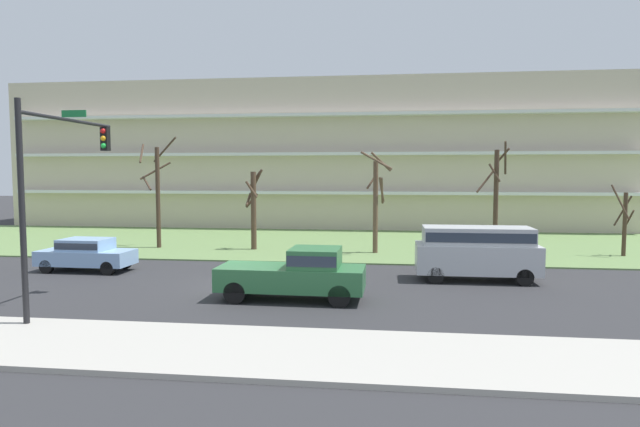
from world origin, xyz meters
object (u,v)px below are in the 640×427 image
at_px(tree_far_left, 157,191).
at_px(tree_center, 376,201).
at_px(traffic_signal_mast, 55,173).
at_px(van_silver_center_right, 477,249).
at_px(tree_right, 496,196).
at_px(tree_far_right, 624,221).
at_px(sedan_blue_center_left, 86,253).
at_px(tree_left, 253,207).
at_px(pickup_green_near_left, 298,273).

bearing_deg(tree_far_left, tree_center, -2.60).
bearing_deg(traffic_signal_mast, van_silver_center_right, 26.77).
bearing_deg(tree_right, traffic_signal_mast, -137.98).
bearing_deg(tree_far_right, sedan_blue_center_left, -164.14).
xyz_separation_m(tree_far_left, tree_far_right, (27.21, 0.00, -1.58)).
xyz_separation_m(tree_left, tree_center, (7.39, -0.61, 0.45)).
distance_m(sedan_blue_center_left, traffic_signal_mast, 9.03).
bearing_deg(pickup_green_near_left, tree_left, 112.31).
height_order(tree_far_left, van_silver_center_right, tree_far_left).
distance_m(tree_far_left, tree_left, 6.17).
bearing_deg(tree_left, tree_far_left, 179.94).
distance_m(tree_center, sedan_blue_center_left, 15.55).
distance_m(tree_left, van_silver_center_right, 14.28).
bearing_deg(tree_far_left, pickup_green_near_left, -48.42).
height_order(tree_far_right, van_silver_center_right, tree_far_right).
bearing_deg(tree_center, tree_right, 6.06).
relative_size(tree_center, sedan_blue_center_left, 1.33).
xyz_separation_m(tree_center, tree_far_right, (13.72, 0.61, -1.10)).
relative_size(pickup_green_near_left, traffic_signal_mast, 0.79).
distance_m(tree_left, pickup_green_near_left, 13.27).
height_order(tree_center, tree_far_right, tree_center).
height_order(tree_right, tree_far_right, tree_right).
bearing_deg(tree_right, pickup_green_near_left, -127.23).
bearing_deg(van_silver_center_right, tree_far_right, -139.91).
xyz_separation_m(tree_left, tree_right, (14.19, 0.12, 0.72)).
xyz_separation_m(tree_left, pickup_green_near_left, (4.78, -12.27, -1.64)).
distance_m(tree_left, tree_center, 7.43).
distance_m(tree_far_left, tree_center, 13.52).
bearing_deg(van_silver_center_right, pickup_green_near_left, 32.17).
bearing_deg(traffic_signal_mast, tree_far_right, 32.44).
bearing_deg(van_silver_center_right, tree_left, -33.18).
xyz_separation_m(tree_far_left, sedan_blue_center_left, (-0.13, -7.77, -2.71)).
bearing_deg(sedan_blue_center_left, traffic_signal_mast, 116.22).
distance_m(tree_far_left, van_silver_center_right, 19.74).
relative_size(tree_far_left, pickup_green_near_left, 1.28).
distance_m(van_silver_center_right, traffic_signal_mast, 16.78).
bearing_deg(tree_right, tree_center, -173.94).
bearing_deg(tree_left, tree_right, 0.47).
distance_m(tree_right, van_silver_center_right, 8.43).
height_order(tree_right, pickup_green_near_left, tree_right).
bearing_deg(sedan_blue_center_left, tree_right, -157.76).
distance_m(tree_far_right, traffic_signal_mast, 28.42).
distance_m(sedan_blue_center_left, van_silver_center_right, 18.16).
xyz_separation_m(tree_center, pickup_green_near_left, (-2.61, -11.66, -2.09)).
height_order(tree_center, pickup_green_near_left, tree_center).
relative_size(tree_center, pickup_green_near_left, 1.09).
bearing_deg(tree_right, sedan_blue_center_left, -158.91).
bearing_deg(tree_far_right, traffic_signal_mast, -147.56).
xyz_separation_m(tree_left, van_silver_center_right, (11.92, -7.76, -1.26)).
relative_size(tree_left, tree_far_right, 1.22).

